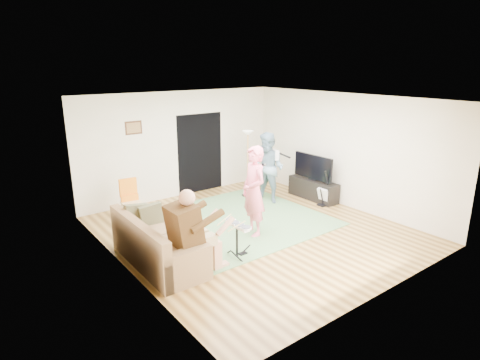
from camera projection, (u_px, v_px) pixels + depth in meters
The scene contains 19 objects.
floor at pixel (255, 230), 8.35m from camera, with size 6.00×6.00×0.00m, color brown.
walls at pixel (255, 168), 7.97m from camera, with size 5.50×6.00×2.70m, color silver, non-canonical shape.
ceiling at pixel (256, 99), 7.60m from camera, with size 6.00×6.00×0.00m, color white.
window_blinds at pixel (117, 179), 6.48m from camera, with size 2.05×2.05×0.00m, color brown.
doorway at pixel (200, 153), 10.66m from camera, with size 2.10×2.10×0.00m, color black.
picture_frame at pixel (134, 128), 9.38m from camera, with size 0.42×0.03×0.32m, color #3F2314.
area_rug at pixel (236, 220), 8.88m from camera, with size 3.67×3.37×0.02m, color #54824F.
sofa at pixel (154, 249), 6.89m from camera, with size 0.87×2.11×0.85m.
drummer at pixel (195, 240), 6.56m from camera, with size 0.95×0.53×1.46m.
drum_kit at pixel (237, 242), 7.14m from camera, with size 0.36×0.64×0.66m.
singer at pixel (254, 191), 7.94m from camera, with size 0.66×0.44×1.82m, color #F56A86.
microphone at pixel (262, 168), 7.93m from camera, with size 0.06×0.06×0.24m, color black, non-canonical shape.
guitarist at pixel (268, 168), 9.85m from camera, with size 0.85×0.66×1.75m, color #6F8DA3.
guitar_held at pixel (275, 154), 9.88m from camera, with size 0.12×0.60×0.26m, color white, non-canonical shape.
guitar_spare at pixel (324, 196), 9.76m from camera, with size 0.32×0.28×0.88m.
torchiere_lamp at pixel (248, 152), 10.20m from camera, with size 0.31×0.31×1.72m.
dining_chair at pixel (132, 207), 8.77m from camera, with size 0.43×0.44×0.94m.
tv_cabinet at pixel (313, 189), 10.26m from camera, with size 0.40×1.40×0.50m, color black.
television at pixel (313, 167), 10.07m from camera, with size 0.06×1.21×0.62m, color black.
Camera 1 is at (-4.91, -5.97, 3.35)m, focal length 30.00 mm.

